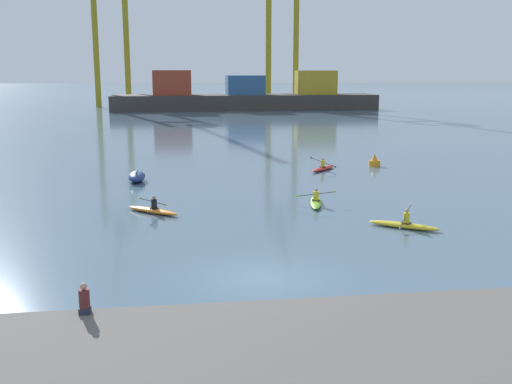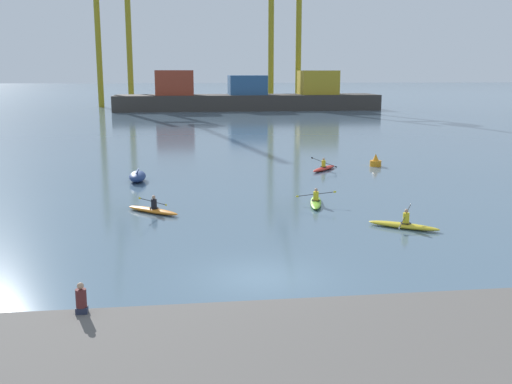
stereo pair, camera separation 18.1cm
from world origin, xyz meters
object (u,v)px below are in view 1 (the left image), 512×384
object	(u,v)px
kayak_yellow	(404,225)
kayak_red	(323,168)
channel_buoy	(375,162)
capsized_dinghy	(137,177)
kayak_orange	(153,210)
gantry_crane_west	(110,17)
kayak_lime	(316,202)
seated_onlooker	(84,300)
gantry_crane_west_mid	(283,20)
container_barge	(245,97)

from	to	relation	value
kayak_yellow	kayak_red	bearing A→B (deg)	88.90
channel_buoy	kayak_red	bearing A→B (deg)	-163.27
capsized_dinghy	kayak_orange	distance (m)	9.48
kayak_yellow	gantry_crane_west	bearing A→B (deg)	102.87
capsized_dinghy	kayak_red	distance (m)	14.03
kayak_lime	channel_buoy	bearing A→B (deg)	58.75
kayak_orange	seated_onlooker	xyz separation A→B (m)	(-1.33, -14.74, 0.90)
kayak_orange	kayak_red	xyz separation A→B (m)	(12.30, 12.36, -0.00)
kayak_orange	kayak_yellow	bearing A→B (deg)	-21.50
gantry_crane_west_mid	capsized_dinghy	distance (m)	92.16
capsized_dinghy	container_barge	bearing A→B (deg)	77.94
gantry_crane_west_mid	capsized_dinghy	bearing A→B (deg)	-106.47
kayak_lime	seated_onlooker	xyz separation A→B (m)	(-10.32, -15.56, 0.90)
gantry_crane_west_mid	capsized_dinghy	xyz separation A→B (m)	(-25.63, -86.71, -17.82)
kayak_lime	gantry_crane_west	bearing A→B (deg)	101.91
kayak_red	channel_buoy	bearing A→B (deg)	16.73
kayak_lime	container_barge	bearing A→B (deg)	86.02
kayak_yellow	kayak_lime	size ratio (longest dim) A/B	0.90
gantry_crane_west_mid	channel_buoy	bearing A→B (deg)	-95.15
gantry_crane_west	gantry_crane_west_mid	distance (m)	36.16
kayak_orange	kayak_yellow	world-z (taller)	kayak_orange
kayak_orange	seated_onlooker	size ratio (longest dim) A/B	3.33
gantry_crane_west	capsized_dinghy	bearing A→B (deg)	-83.41
gantry_crane_west	kayak_orange	world-z (taller)	gantry_crane_west
gantry_crane_west_mid	kayak_red	xyz separation A→B (m)	(-11.92, -83.73, -18.00)
gantry_crane_west	channel_buoy	xyz separation A→B (m)	(28.60, -85.62, -18.14)
kayak_red	gantry_crane_west	bearing A→B (deg)	105.49
capsized_dinghy	kayak_red	bearing A→B (deg)	12.28
kayak_lime	seated_onlooker	bearing A→B (deg)	-123.54
channel_buoy	capsized_dinghy	bearing A→B (deg)	-166.61
gantry_crane_west	kayak_yellow	world-z (taller)	gantry_crane_west
gantry_crane_west_mid	kayak_yellow	bearing A→B (deg)	-96.93
container_barge	kayak_yellow	world-z (taller)	container_barge
capsized_dinghy	kayak_yellow	size ratio (longest dim) A/B	0.84
kayak_red	container_barge	bearing A→B (deg)	87.98
seated_onlooker	kayak_red	bearing A→B (deg)	63.29
channel_buoy	kayak_orange	distance (m)	21.68
gantry_crane_west_mid	seated_onlooker	bearing A→B (deg)	-102.98
gantry_crane_west	gantry_crane_west_mid	bearing A→B (deg)	-5.14
gantry_crane_west_mid	kayak_orange	distance (m)	100.71
channel_buoy	kayak_red	size ratio (longest dim) A/B	0.34
container_barge	kayak_lime	xyz separation A→B (m)	(-5.90, -84.83, -2.43)
gantry_crane_west_mid	channel_buoy	world-z (taller)	gantry_crane_west_mid
seated_onlooker	gantry_crane_west_mid	bearing A→B (deg)	77.02
kayak_orange	gantry_crane_west_mid	bearing A→B (deg)	75.85
kayak_red	kayak_yellow	bearing A→B (deg)	-91.10
channel_buoy	kayak_lime	bearing A→B (deg)	-121.25
kayak_orange	seated_onlooker	bearing A→B (deg)	-95.16
gantry_crane_west	gantry_crane_west_mid	world-z (taller)	gantry_crane_west
gantry_crane_west_mid	gantry_crane_west	bearing A→B (deg)	174.86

